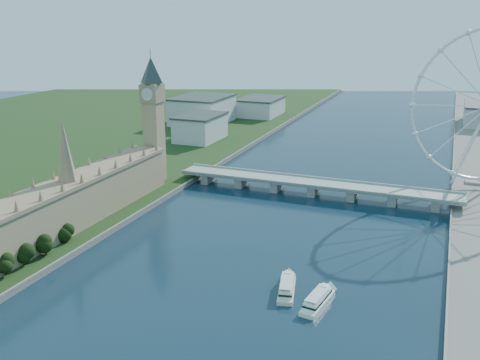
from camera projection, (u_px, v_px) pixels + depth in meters
The scene contains 6 objects.
parliament_range at pixel (70, 203), 341.58m from camera, with size 24.00×200.00×70.00m.
big_ben at pixel (153, 104), 423.65m from camera, with size 20.02×20.02×110.00m.
westminster_bridge at pixel (314, 186), 415.89m from camera, with size 220.00×22.00×9.50m.
city_skyline at pixel (400, 119), 630.58m from camera, with size 505.00×280.00×32.00m.
tour_boat_near at pixel (287, 292), 268.82m from camera, with size 8.05×31.42×6.96m, color beige, non-canonical shape.
tour_boat_far at pixel (317, 305), 256.60m from camera, with size 7.94×30.99×6.86m, color white, non-canonical shape.
Camera 1 is at (91.46, -90.05, 132.41)m, focal length 40.00 mm.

